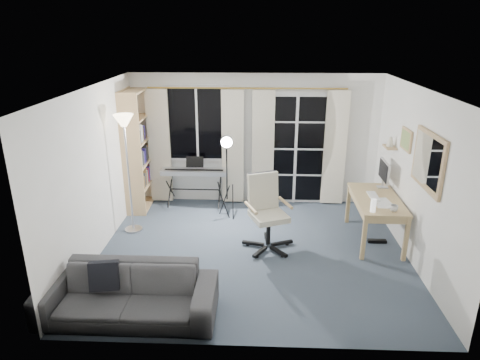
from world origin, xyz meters
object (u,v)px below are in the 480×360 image
Objects in this scene: torchiere_lamp at (125,139)px; desk at (376,203)px; studio_light at (227,151)px; office_chair at (265,205)px; mug at (394,207)px; monitor at (384,172)px; keyboard_piano at (194,172)px; bookshelf at (136,153)px; sofa at (127,286)px.

desk is (3.85, -0.17, -0.93)m from torchiere_lamp.
torchiere_lamp is 1.44× the size of desk.
studio_light is 1.26m from office_chair.
office_chair is at bearing -60.76° from studio_light.
studio_light is 1.34× the size of office_chair.
office_chair is 0.85× the size of desk.
mug is at bearing -9.57° from torchiere_lamp.
monitor is (0.20, 0.45, 0.36)m from desk.
office_chair is at bearing 171.66° from mug.
office_chair is (1.28, -1.47, 0.01)m from keyboard_piano.
keyboard_piano is at bearing 108.93° from office_chair.
mug is (0.10, -0.50, 0.15)m from desk.
office_chair is 9.71× the size of mug.
studio_light is at bearing 175.32° from monitor.
torchiere_lamp reaches higher than mug.
monitor is at bearing -2.21° from office_chair.
keyboard_piano is (1.03, 0.03, -0.37)m from bookshelf.
studio_light is 2.56m from monitor.
studio_light is 13.05× the size of mug.
bookshelf reaches higher than torchiere_lamp.
keyboard_piano reaches higher than desk.
bookshelf is at bearing 170.90° from monitor.
mug is at bearing -30.46° from office_chair.
torchiere_lamp is 0.96× the size of sofa.
studio_light is 0.75× the size of sofa.
monitor is (1.90, 0.69, 0.31)m from office_chair.
desk is (1.70, 0.24, -0.04)m from office_chair.
torchiere_lamp is 16.55× the size of mug.
keyboard_piano is 10.33× the size of mug.
bookshelf is 1.10m from keyboard_piano.
studio_light is 1.14× the size of desk.
torchiere_lamp is 1.60× the size of keyboard_piano.
sofa is (-0.95, -2.72, -0.82)m from studio_light.
mug is at bearing -23.93° from bookshelf.
mug reaches higher than desk.
office_chair is 2.21× the size of monitor.
mug reaches higher than sofa.
mug is 0.06× the size of sofa.
bookshelf is 4.27m from monitor.
office_chair is 1.82m from mug.
office_chair is at bearing -171.05° from desk.
sofa is at bearing -147.44° from desk.
bookshelf reaches higher than monitor.
torchiere_lamp is at bearing -128.82° from keyboard_piano.
torchiere_lamp is at bearing -174.95° from monitor.
studio_light is at bearing 102.20° from office_chair.
monitor reaches higher than mug.
office_chair is 0.56× the size of sofa.
monitor is 0.25× the size of sofa.
keyboard_piano is 3.22m from desk.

